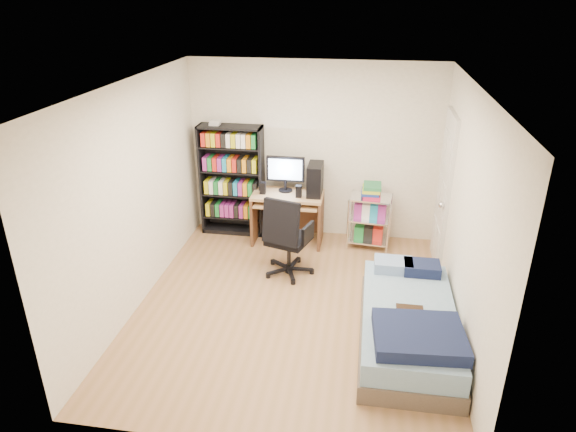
% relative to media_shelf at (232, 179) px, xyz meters
% --- Properties ---
extents(room, '(3.58, 4.08, 2.58)m').
position_rel_media_shelf_xyz_m(room, '(1.16, -1.84, 0.42)').
color(room, '#A27551').
rests_on(room, ground).
extents(media_shelf, '(0.91, 0.30, 1.68)m').
position_rel_media_shelf_xyz_m(media_shelf, '(0.00, 0.00, 0.00)').
color(media_shelf, black).
rests_on(media_shelf, room).
extents(computer_desk, '(0.98, 0.57, 1.23)m').
position_rel_media_shelf_xyz_m(computer_desk, '(0.94, -0.15, -0.16)').
color(computer_desk, tan).
rests_on(computer_desk, room).
extents(office_chair, '(0.79, 0.79, 1.07)m').
position_rel_media_shelf_xyz_m(office_chair, '(0.98, -1.11, -0.49)').
color(office_chair, black).
rests_on(office_chair, room).
extents(wire_cart, '(0.61, 0.46, 0.92)m').
position_rel_media_shelf_xyz_m(wire_cart, '(1.99, -0.17, -0.23)').
color(wire_cart, silver).
rests_on(wire_cart, room).
extents(bed, '(0.95, 1.90, 0.54)m').
position_rel_media_shelf_xyz_m(bed, '(2.42, -2.32, -0.59)').
color(bed, brown).
rests_on(bed, room).
extents(door, '(0.12, 0.80, 2.00)m').
position_rel_media_shelf_xyz_m(door, '(2.88, -0.49, 0.17)').
color(door, silver).
rests_on(door, room).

